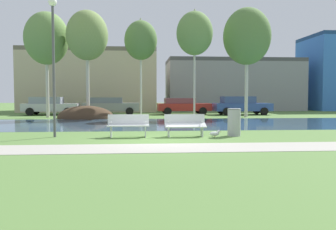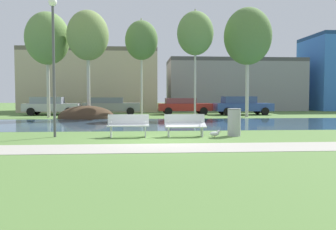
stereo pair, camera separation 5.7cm
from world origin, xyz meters
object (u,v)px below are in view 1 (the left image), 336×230
at_px(parked_wagon_fourth_blue, 241,105).
at_px(bench_right, 185,125).
at_px(streetlamp, 53,45).
at_px(parked_hatch_third_red, 183,106).
at_px(parked_sedan_second_grey, 110,106).
at_px(trash_bin, 234,122).
at_px(parked_van_nearest_silver, 50,105).
at_px(seagull, 215,133).
at_px(bench_left, 128,125).

bearing_deg(parked_wagon_fourth_blue, bench_right, -113.30).
height_order(streetlamp, parked_hatch_third_red, streetlamp).
bearing_deg(parked_sedan_second_grey, trash_bin, -69.07).
bearing_deg(parked_sedan_second_grey, bench_right, -75.40).
height_order(streetlamp, parked_van_nearest_silver, streetlamp).
height_order(parked_hatch_third_red, parked_wagon_fourth_blue, parked_wagon_fourth_blue).
bearing_deg(parked_wagon_fourth_blue, seagull, -109.46).
bearing_deg(parked_sedan_second_grey, parked_van_nearest_silver, 179.72).
relative_size(trash_bin, parked_sedan_second_grey, 0.23).
xyz_separation_m(trash_bin, parked_sedan_second_grey, (-6.25, 16.34, 0.22)).
xyz_separation_m(parked_sedan_second_grey, parked_hatch_third_red, (6.18, 0.11, -0.03)).
bearing_deg(parked_hatch_third_red, parked_van_nearest_silver, -179.57).
relative_size(bench_right, streetlamp, 0.30).
height_order(bench_left, parked_sedan_second_grey, parked_sedan_second_grey).
xyz_separation_m(bench_right, seagull, (1.15, -0.17, -0.34)).
relative_size(seagull, parked_hatch_third_red, 0.10).
relative_size(streetlamp, parked_sedan_second_grey, 1.13).
height_order(bench_left, parked_hatch_third_red, parked_hatch_third_red).
distance_m(streetlamp, parked_van_nearest_silver, 16.98).
relative_size(streetlamp, parked_van_nearest_silver, 1.17).
distance_m(streetlamp, parked_hatch_third_red, 17.94).
bearing_deg(trash_bin, parked_hatch_third_red, 90.25).
bearing_deg(parked_sedan_second_grey, parked_wagon_fourth_blue, -4.09).
bearing_deg(seagull, streetlamp, 176.34).
distance_m(bench_right, parked_wagon_fourth_blue, 17.03).
bearing_deg(parked_sedan_second_grey, bench_left, -82.82).
xyz_separation_m(parked_hatch_third_red, parked_wagon_fourth_blue, (4.84, -0.90, 0.06)).
relative_size(seagull, parked_wagon_fourth_blue, 0.09).
bearing_deg(parked_sedan_second_grey, parked_hatch_third_red, 1.00).
xyz_separation_m(trash_bin, parked_wagon_fourth_blue, (4.77, 15.56, 0.25)).
bearing_deg(parked_van_nearest_silver, parked_sedan_second_grey, -0.28).
bearing_deg(parked_hatch_third_red, trash_bin, -89.75).
bearing_deg(bench_right, trash_bin, 2.46).
bearing_deg(bench_left, parked_van_nearest_silver, 113.14).
relative_size(bench_right, parked_sedan_second_grey, 0.34).
distance_m(parked_sedan_second_grey, parked_wagon_fourth_blue, 11.04).
height_order(trash_bin, parked_wagon_fourth_blue, parked_wagon_fourth_blue).
height_order(bench_left, parked_wagon_fourth_blue, parked_wagon_fourth_blue).
bearing_deg(bench_left, streetlamp, 175.33).
xyz_separation_m(bench_left, trash_bin, (4.18, 0.08, 0.09)).
xyz_separation_m(bench_left, parked_sedan_second_grey, (-2.07, 16.43, 0.31)).
xyz_separation_m(seagull, parked_van_nearest_silver, (-10.39, 16.62, 0.66)).
xyz_separation_m(bench_right, parked_sedan_second_grey, (-4.28, 16.43, 0.31)).
bearing_deg(seagull, bench_left, 177.19).
distance_m(bench_right, trash_bin, 1.97).
bearing_deg(parked_wagon_fourth_blue, trash_bin, -107.03).
relative_size(bench_left, seagull, 3.53).
bearing_deg(parked_sedan_second_grey, streetlamp, -92.72).
xyz_separation_m(bench_left, streetlamp, (-2.84, 0.23, 3.08)).
bearing_deg(parked_wagon_fourth_blue, streetlamp, -127.41).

